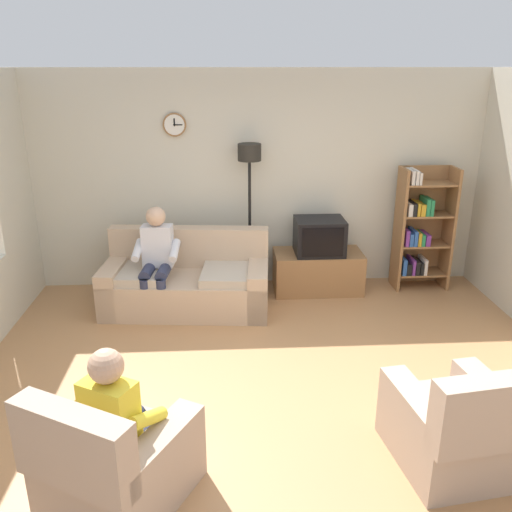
% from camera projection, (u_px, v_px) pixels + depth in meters
% --- Properties ---
extents(ground_plane, '(12.00, 12.00, 0.00)m').
position_uv_depth(ground_plane, '(278.00, 392.00, 4.73)').
color(ground_plane, '#B27F51').
extents(back_wall_assembly, '(6.20, 0.17, 2.70)m').
position_uv_depth(back_wall_assembly, '(259.00, 180.00, 6.77)').
color(back_wall_assembly, beige).
rests_on(back_wall_assembly, ground_plane).
extents(couch, '(1.97, 1.05, 0.90)m').
position_uv_depth(couch, '(187.00, 283.00, 6.28)').
color(couch, tan).
rests_on(couch, ground_plane).
extents(tv_stand, '(1.10, 0.56, 0.51)m').
position_uv_depth(tv_stand, '(318.00, 271.00, 6.80)').
color(tv_stand, olive).
rests_on(tv_stand, ground_plane).
extents(tv, '(0.60, 0.49, 0.44)m').
position_uv_depth(tv, '(319.00, 236.00, 6.61)').
color(tv, black).
rests_on(tv, tv_stand).
extents(bookshelf, '(0.68, 0.36, 1.55)m').
position_uv_depth(bookshelf, '(420.00, 229.00, 6.76)').
color(bookshelf, olive).
rests_on(bookshelf, ground_plane).
extents(floor_lamp, '(0.28, 0.28, 1.85)m').
position_uv_depth(floor_lamp, '(250.00, 177.00, 6.44)').
color(floor_lamp, black).
rests_on(floor_lamp, ground_plane).
extents(armchair_near_window, '(1.13, 1.16, 0.90)m').
position_uv_depth(armchair_near_window, '(116.00, 463.00, 3.47)').
color(armchair_near_window, tan).
rests_on(armchair_near_window, ground_plane).
extents(armchair_near_bookshelf, '(0.92, 0.98, 0.90)m').
position_uv_depth(armchair_near_bookshelf, '(457.00, 429.00, 3.80)').
color(armchair_near_bookshelf, tan).
rests_on(armchair_near_bookshelf, ground_plane).
extents(person_on_couch, '(0.54, 0.56, 1.24)m').
position_uv_depth(person_on_couch, '(156.00, 256.00, 6.03)').
color(person_on_couch, silver).
rests_on(person_on_couch, ground_plane).
extents(person_in_left_armchair, '(0.61, 0.63, 1.12)m').
position_uv_depth(person_in_left_armchair, '(121.00, 415.00, 3.44)').
color(person_in_left_armchair, yellow).
rests_on(person_in_left_armchair, ground_plane).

